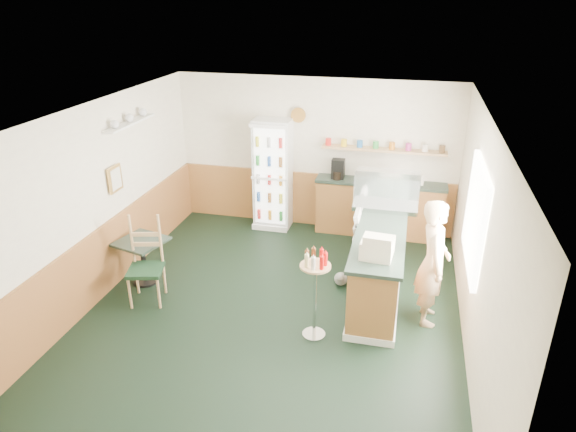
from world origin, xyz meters
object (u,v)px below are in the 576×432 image
(drinks_fridge, at_px, (273,175))
(cafe_table, at_px, (143,253))
(shopkeeper, at_px, (433,263))
(cash_register, at_px, (377,248))
(condiment_stand, at_px, (315,282))
(display_case, at_px, (387,191))
(cafe_chair, at_px, (148,257))

(drinks_fridge, bearing_deg, cafe_table, -118.72)
(shopkeeper, bearing_deg, cash_register, 107.93)
(drinks_fridge, relative_size, cafe_table, 2.57)
(condiment_stand, distance_m, cafe_table, 2.81)
(display_case, xyz_separation_m, shopkeeper, (0.70, -1.31, -0.43))
(display_case, height_order, cash_register, display_case)
(display_case, distance_m, cafe_chair, 3.59)
(drinks_fridge, height_order, condiment_stand, drinks_fridge)
(cash_register, distance_m, cafe_chair, 3.15)
(cash_register, bearing_deg, condiment_stand, -143.93)
(shopkeeper, bearing_deg, cafe_table, 86.63)
(condiment_stand, bearing_deg, cafe_chair, 172.14)
(display_case, bearing_deg, cafe_chair, -151.75)
(cafe_table, bearing_deg, display_case, 21.32)
(drinks_fridge, distance_m, cafe_chair, 2.99)
(display_case, xyz_separation_m, condiment_stand, (-0.69, -2.01, -0.50))
(cafe_chair, bearing_deg, cafe_table, 114.68)
(display_case, bearing_deg, cash_register, -90.00)
(display_case, distance_m, cash_register, 1.59)
(cash_register, bearing_deg, cafe_table, -179.63)
(cash_register, relative_size, cafe_chair, 0.33)
(condiment_stand, relative_size, cafe_table, 1.53)
(display_case, height_order, shopkeeper, shopkeeper)
(shopkeeper, height_order, condiment_stand, shopkeeper)
(shopkeeper, relative_size, cafe_table, 2.20)
(cash_register, height_order, shopkeeper, shopkeeper)
(condiment_stand, height_order, cafe_table, condiment_stand)
(shopkeeper, bearing_deg, drinks_fridge, 45.31)
(drinks_fridge, xyz_separation_m, cafe_table, (-1.33, -2.43, -0.50))
(drinks_fridge, distance_m, shopkeeper, 3.67)
(drinks_fridge, distance_m, cafe_table, 2.82)
(display_case, bearing_deg, drinks_fridge, 151.93)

